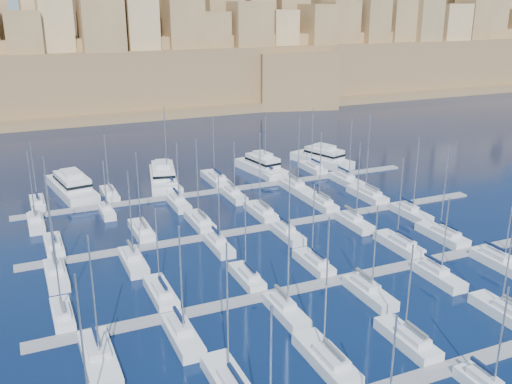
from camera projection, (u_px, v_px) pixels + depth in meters
name	position (u px, v px, depth m)	size (l,w,h in m)	color
ground	(303.00, 248.00, 89.82)	(600.00, 600.00, 0.00)	black
pontoon_near	(455.00, 366.00, 60.24)	(84.00, 2.00, 0.40)	slate
pontoon_mid_near	(344.00, 279.00, 79.34)	(84.00, 2.00, 0.40)	slate
pontoon_mid_far	(275.00, 225.00, 98.44)	(84.00, 2.00, 0.40)	slate
pontoon_far	(229.00, 189.00, 117.54)	(84.00, 2.00, 0.40)	slate
sailboat_2	(326.00, 359.00, 60.47)	(3.02, 10.06, 17.02)	silver
sailboat_3	(408.00, 340.00, 64.03)	(2.73, 9.11, 12.44)	silver
sailboat_4	(505.00, 312.00, 69.71)	(2.77, 9.25, 14.53)	silver
sailboat_12	(63.00, 315.00, 69.17)	(2.35, 7.84, 13.07)	silver
sailboat_13	(161.00, 293.00, 74.41)	(2.70, 8.99, 12.60)	silver
sailboat_14	(247.00, 277.00, 78.70)	(2.45, 8.17, 12.96)	silver
sailboat_15	(314.00, 263.00, 83.01)	(2.60, 8.67, 12.92)	silver
sailboat_16	(399.00, 244.00, 89.41)	(2.90, 9.68, 14.95)	silver
sailboat_17	(442.00, 235.00, 92.94)	(3.01, 10.04, 15.81)	silver
sailboat_18	(99.00, 358.00, 60.57)	(3.20, 10.68, 15.49)	silver
sailboat_19	(182.00, 335.00, 64.87)	(2.73, 9.11, 14.65)	silver
sailboat_20	(286.00, 310.00, 70.16)	(2.60, 8.66, 13.32)	silver
sailboat_21	(369.00, 292.00, 74.59)	(2.75, 9.17, 13.30)	silver
sailboat_22	(438.00, 275.00, 79.17)	(2.64, 8.82, 12.67)	silver
sailboat_23	(500.00, 262.00, 83.07)	(2.91, 9.70, 15.62)	silver
sailboat_24	(54.00, 245.00, 89.00)	(2.59, 8.64, 15.30)	silver
sailboat_25	(142.00, 231.00, 94.67)	(2.80, 9.33, 14.46)	silver
sailboat_26	(200.00, 222.00, 98.66)	(2.87, 9.56, 15.61)	silver
sailboat_27	(261.00, 212.00, 103.23)	(2.92, 9.73, 15.62)	silver
sailboat_28	(321.00, 203.00, 107.81)	(2.83, 9.42, 14.74)	silver
sailboat_29	(367.00, 195.00, 112.47)	(3.15, 10.50, 17.06)	silver
sailboat_30	(56.00, 274.00, 79.41)	(2.79, 9.30, 15.76)	silver
sailboat_31	(133.00, 261.00, 83.57)	(2.78, 9.27, 14.96)	silver
sailboat_32	(219.00, 245.00, 89.20)	(2.49, 8.29, 12.73)	silver
sailboat_33	(287.00, 233.00, 93.69)	(2.56, 8.53, 13.67)	silver
sailboat_34	(354.00, 222.00, 98.46)	(2.67, 8.89, 15.20)	silver
sailboat_35	(410.00, 213.00, 102.91)	(2.76, 9.20, 15.20)	silver
sailboat_36	(38.00, 203.00, 107.71)	(2.55, 8.51, 12.74)	silver
sailboat_37	(110.00, 194.00, 112.99)	(2.63, 8.78, 12.92)	silver
sailboat_38	(168.00, 185.00, 118.61)	(3.28, 10.92, 17.56)	silver
sailboat_39	(216.00, 179.00, 122.59)	(3.26, 10.88, 14.66)	silver
sailboat_40	(266.00, 174.00, 126.50)	(2.83, 9.44, 13.89)	silver
sailboat_41	(313.00, 168.00, 130.91)	(2.78, 9.27, 14.87)	silver
sailboat_42	(36.00, 222.00, 98.31)	(2.61, 8.69, 13.83)	silver
sailboat_43	(107.00, 211.00, 103.65)	(2.16, 7.19, 10.70)	silver
sailboat_44	(178.00, 203.00, 107.99)	(2.66, 8.88, 12.78)	silver
sailboat_45	(234.00, 195.00, 112.44)	(2.61, 8.68, 11.90)	silver
sailboat_46	(296.00, 188.00, 116.72)	(3.22, 10.72, 15.75)	silver
sailboat_47	(347.00, 181.00, 121.50)	(3.16, 10.55, 14.41)	silver
motor_yacht_a	(72.00, 186.00, 114.87)	(8.54, 19.70, 5.25)	silver
motor_yacht_b	(163.00, 176.00, 121.46)	(8.94, 18.40, 5.25)	silver
motor_yacht_c	(261.00, 166.00, 129.18)	(7.02, 15.97, 5.25)	silver
motor_yacht_d	(323.00, 158.00, 135.86)	(9.83, 17.17, 5.25)	silver
fortified_city	(112.00, 63.00, 219.91)	(460.00, 108.95, 59.52)	brown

